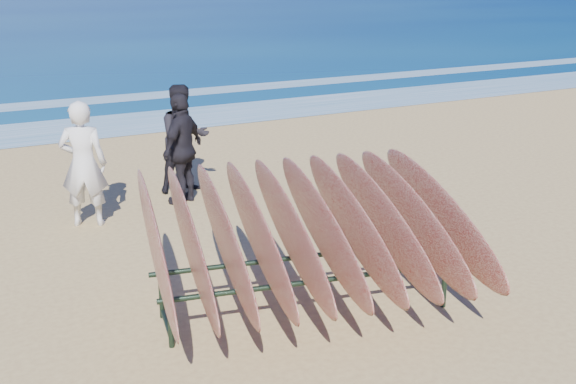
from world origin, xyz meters
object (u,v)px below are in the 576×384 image
person_dark_a (184,139)px  person_white (83,164)px  person_dark_b (183,149)px  surfboard_rack (306,228)px

person_dark_a → person_white: bearing=-155.0°
person_white → person_dark_b: 1.62m
person_white → person_dark_b: bearing=-144.6°
person_dark_a → person_dark_b: person_dark_a is taller
person_dark_b → person_dark_a: bearing=-151.3°
surfboard_rack → person_dark_a: size_ratio=2.08×
surfboard_rack → person_dark_b: (0.18, 4.19, -0.09)m
person_dark_a → person_dark_b: size_ratio=1.02×
person_dark_a → surfboard_rack: bearing=-95.9°
surfboard_rack → person_white: 4.12m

